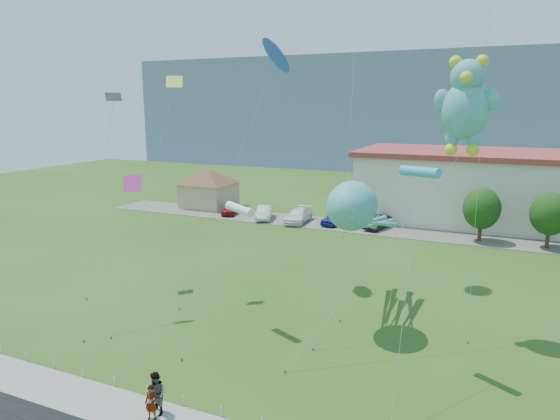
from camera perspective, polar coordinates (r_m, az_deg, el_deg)
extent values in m
plane|color=#2A4C15|center=(25.22, -7.22, -20.29)|extent=(160.00, 160.00, 0.00)
cube|color=#59544C|center=(55.95, 11.57, -2.17)|extent=(70.00, 6.00, 0.06)
cube|color=slate|center=(138.60, 19.60, 10.87)|extent=(160.00, 50.00, 25.00)
cube|color=tan|center=(67.35, -8.12, 1.70)|extent=(6.00, 6.00, 3.20)
pyramid|color=brown|center=(66.96, -8.19, 3.80)|extent=(9.20, 9.20, 1.80)
cylinder|color=white|center=(32.35, -29.30, -13.70)|extent=(0.05, 0.05, 0.50)
cylinder|color=white|center=(30.88, -26.99, -14.69)|extent=(0.05, 0.05, 0.50)
cylinder|color=white|center=(29.47, -24.43, -15.74)|extent=(0.05, 0.05, 0.50)
cylinder|color=white|center=(28.13, -21.58, -16.87)|extent=(0.05, 0.05, 0.50)
cylinder|color=white|center=(26.87, -18.42, -18.06)|extent=(0.05, 0.05, 0.50)
cylinder|color=white|center=(25.71, -14.91, -19.30)|extent=(0.05, 0.05, 0.50)
cylinder|color=white|center=(24.65, -11.03, -20.58)|extent=(0.05, 0.05, 0.50)
cylinder|color=white|center=(23.72, -6.75, -21.87)|extent=(0.05, 0.05, 0.50)
cylinder|color=#3F2B19|center=(53.59, 21.87, -2.24)|extent=(0.36, 0.36, 2.20)
ellipsoid|color=#14380F|center=(53.11, 22.06, 0.17)|extent=(3.60, 3.60, 4.14)
cylinder|color=#3F2B19|center=(53.78, 28.26, -2.77)|extent=(0.36, 0.36, 2.20)
ellipsoid|color=#14380F|center=(53.30, 28.50, -0.37)|extent=(3.60, 3.60, 4.14)
imported|color=gray|center=(23.58, -14.50, -20.55)|extent=(0.63, 0.46, 1.59)
imported|color=gray|center=(23.77, -13.99, -19.71)|extent=(1.15, 1.03, 1.96)
imported|color=maroon|center=(62.33, -5.63, 0.13)|extent=(2.45, 4.27, 1.37)
imported|color=silver|center=(59.51, -1.80, -0.28)|extent=(3.11, 5.01, 1.56)
imported|color=white|center=(57.90, 2.12, -0.63)|extent=(2.47, 5.51, 1.57)
imported|color=navy|center=(57.11, 6.35, -0.90)|extent=(2.72, 4.68, 1.50)
imported|color=black|center=(55.90, 11.06, -1.36)|extent=(2.42, 4.62, 1.45)
ellipsoid|color=teal|center=(29.40, 8.23, 0.48)|extent=(2.91, 3.78, 2.91)
sphere|color=white|center=(28.41, 6.62, 0.77)|extent=(0.46, 0.46, 0.46)
sphere|color=white|center=(28.13, 8.64, 0.60)|extent=(0.46, 0.46, 0.46)
cylinder|color=slate|center=(28.88, 3.80, -15.60)|extent=(0.10, 0.10, 0.16)
cylinder|color=gray|center=(28.51, 5.75, -8.48)|extent=(0.99, 2.70, 6.69)
ellipsoid|color=teal|center=(30.16, 20.38, 10.59)|extent=(2.54, 2.16, 3.18)
sphere|color=teal|center=(30.20, 20.64, 14.11)|extent=(1.86, 1.86, 1.86)
sphere|color=yellow|center=(30.30, 19.42, 15.67)|extent=(0.68, 0.68, 0.68)
sphere|color=yellow|center=(30.21, 22.10, 15.49)|extent=(0.68, 0.68, 0.68)
sphere|color=yellow|center=(29.41, 20.53, 14.00)|extent=(0.68, 0.68, 0.68)
ellipsoid|color=teal|center=(30.27, 18.02, 11.86)|extent=(0.88, 0.63, 1.23)
ellipsoid|color=teal|center=(30.10, 22.92, 11.52)|extent=(0.88, 0.63, 1.23)
ellipsoid|color=teal|center=(30.26, 19.06, 7.89)|extent=(0.78, 0.68, 1.27)
ellipsoid|color=teal|center=(30.18, 21.30, 7.73)|extent=(0.78, 0.68, 1.27)
sphere|color=yellow|center=(30.11, 18.94, 6.58)|extent=(0.68, 0.68, 0.68)
sphere|color=yellow|center=(30.03, 21.18, 6.41)|extent=(0.68, 0.68, 0.68)
cylinder|color=slate|center=(26.76, 0.57, -17.95)|extent=(0.10, 0.10, 0.16)
cylinder|color=gray|center=(27.48, 11.14, -5.14)|extent=(7.16, 8.80, 10.60)
cone|color=blue|center=(38.03, -0.41, 17.28)|extent=(1.80, 1.33, 1.33)
cylinder|color=slate|center=(34.59, -11.44, -10.99)|extent=(0.10, 0.10, 0.16)
cylinder|color=gray|center=(35.06, -5.73, 3.75)|extent=(3.25, 8.74, 16.61)
cylinder|color=white|center=(29.58, -4.64, 0.12)|extent=(0.50, 2.25, 0.87)
cylinder|color=slate|center=(28.32, -11.19, -16.40)|extent=(0.10, 0.10, 0.16)
cylinder|color=gray|center=(28.62, -7.77, -8.08)|extent=(0.87, 5.24, 7.04)
cylinder|color=slate|center=(31.50, 20.63, -13.93)|extent=(0.10, 0.10, 0.16)
cylinder|color=gray|center=(31.89, 21.87, 5.77)|extent=(0.57, 6.44, 20.62)
cube|color=black|center=(39.09, -18.51, 12.19)|extent=(1.29, 1.29, 0.86)
cylinder|color=slate|center=(38.02, -21.26, -9.45)|extent=(0.10, 0.10, 0.16)
cylinder|color=gray|center=(37.87, -19.86, 1.43)|extent=(0.40, 4.50, 13.65)
cube|color=#EA34A6|center=(32.71, -16.51, 2.96)|extent=(1.29, 1.29, 0.86)
cylinder|color=slate|center=(31.79, -21.51, -13.76)|extent=(0.10, 0.10, 0.16)
cylinder|color=gray|center=(31.89, -18.93, -5.39)|extent=(0.08, 4.91, 8.25)
cylinder|color=#32A1E1|center=(25.29, 15.70, 4.23)|extent=(0.50, 2.25, 0.87)
cylinder|color=gray|center=(23.33, 14.17, -9.35)|extent=(0.36, 6.63, 9.87)
cube|color=#C2D131|center=(36.11, -11.98, 14.15)|extent=(1.29, 1.29, 0.86)
cylinder|color=slate|center=(31.72, -18.77, -13.60)|extent=(0.10, 0.10, 0.16)
cylinder|color=gray|center=(32.88, -15.15, 1.09)|extent=(0.97, 8.70, 14.62)
cylinder|color=slate|center=(32.46, 6.86, -12.42)|extent=(0.10, 0.10, 0.16)
cylinder|color=gray|center=(34.73, 8.04, 9.17)|extent=(2.25, 10.00, 23.31)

